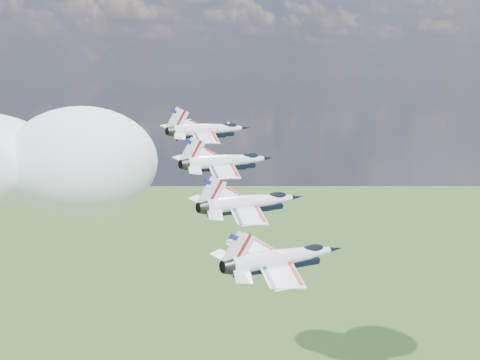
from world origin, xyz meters
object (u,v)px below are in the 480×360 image
Objects in this scene: jet_0 at (210,129)px; jet_1 at (229,161)px; jet_2 at (253,202)px; jet_3 at (285,257)px.

jet_0 reaches higher than jet_1.
jet_1 reaches higher than jet_2.
jet_0 is 12.38m from jet_1.
jet_1 is at bearing -15.88° from jet_0.
jet_0 reaches higher than jet_3.
jet_0 is at bearing 164.12° from jet_2.
jet_2 is 1.00× the size of jet_3.
jet_0 is at bearing 164.12° from jet_1.
jet_2 is 12.38m from jet_3.
jet_1 is at bearing 164.12° from jet_2.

